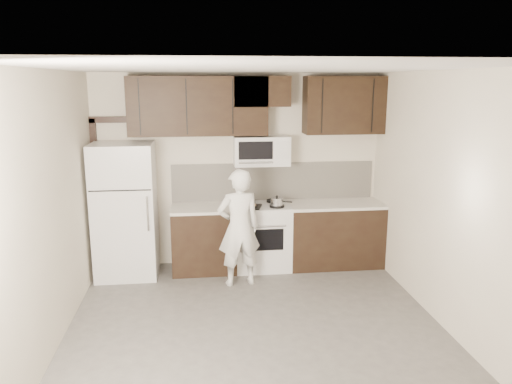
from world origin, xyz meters
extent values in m
plane|color=#504D4B|center=(0.00, 0.00, 0.00)|extent=(4.50, 4.50, 0.00)
plane|color=beige|center=(0.00, 2.25, 1.35)|extent=(4.00, 0.00, 4.00)
plane|color=white|center=(0.00, 0.00, 2.70)|extent=(4.50, 4.50, 0.00)
cube|color=black|center=(-0.52, 1.94, 0.43)|extent=(0.87, 0.62, 0.87)
cube|color=black|center=(1.34, 1.94, 0.43)|extent=(1.32, 0.62, 0.87)
cube|color=beige|center=(-0.52, 1.94, 0.89)|extent=(0.87, 0.64, 0.04)
cube|color=beige|center=(1.34, 1.94, 0.89)|extent=(1.32, 0.64, 0.04)
cube|color=silver|center=(0.30, 1.94, 0.45)|extent=(0.76, 0.62, 0.89)
cube|color=silver|center=(0.30, 1.94, 0.90)|extent=(0.76, 0.62, 0.02)
cube|color=black|center=(0.30, 1.63, 0.50)|extent=(0.50, 0.01, 0.30)
cylinder|color=silver|center=(0.30, 1.60, 0.70)|extent=(0.55, 0.02, 0.02)
cylinder|color=black|center=(0.12, 1.79, 0.93)|extent=(0.20, 0.20, 0.03)
cylinder|color=black|center=(0.48, 1.79, 0.93)|extent=(0.20, 0.20, 0.03)
cylinder|color=black|center=(0.12, 2.09, 0.93)|extent=(0.20, 0.20, 0.03)
cylinder|color=black|center=(0.48, 2.09, 0.93)|extent=(0.20, 0.20, 0.03)
cube|color=beige|center=(0.50, 2.24, 1.18)|extent=(2.90, 0.02, 0.54)
cube|color=black|center=(-0.55, 2.08, 2.26)|extent=(1.85, 0.35, 0.78)
cube|color=black|center=(1.45, 2.08, 2.26)|extent=(1.10, 0.35, 0.78)
cube|color=black|center=(0.30, 2.08, 2.45)|extent=(0.76, 0.35, 0.40)
cube|color=silver|center=(0.30, 2.06, 1.65)|extent=(0.76, 0.38, 0.40)
cube|color=black|center=(0.20, 1.86, 1.68)|extent=(0.46, 0.01, 0.24)
cube|color=silver|center=(0.56, 1.86, 1.68)|extent=(0.18, 0.01, 0.24)
cylinder|color=silver|center=(0.20, 1.84, 1.52)|extent=(0.46, 0.02, 0.02)
cube|color=silver|center=(-1.55, 1.89, 0.90)|extent=(0.80, 0.72, 1.80)
cube|color=black|center=(-1.55, 1.53, 1.25)|extent=(0.77, 0.01, 0.02)
cylinder|color=silver|center=(-1.22, 1.50, 0.95)|extent=(0.03, 0.03, 0.45)
cube|color=black|center=(-1.96, 2.21, 1.05)|extent=(0.08, 0.08, 2.10)
cube|color=black|center=(-1.75, 2.21, 2.08)|extent=(0.50, 0.08, 0.08)
cylinder|color=silver|center=(0.48, 1.79, 0.98)|extent=(0.17, 0.17, 0.13)
sphere|color=black|center=(0.48, 1.79, 1.06)|extent=(0.04, 0.04, 0.04)
cylinder|color=black|center=(0.60, 1.73, 1.00)|extent=(0.16, 0.09, 0.02)
cube|color=black|center=(0.08, 1.83, 0.92)|extent=(0.43, 0.37, 0.02)
cylinder|color=beige|center=(0.08, 1.83, 0.94)|extent=(0.31, 0.31, 0.02)
imported|color=white|center=(-0.07, 1.38, 0.76)|extent=(0.61, 0.45, 1.52)
camera|label=1|loc=(-0.57, -4.70, 2.58)|focal=35.00mm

